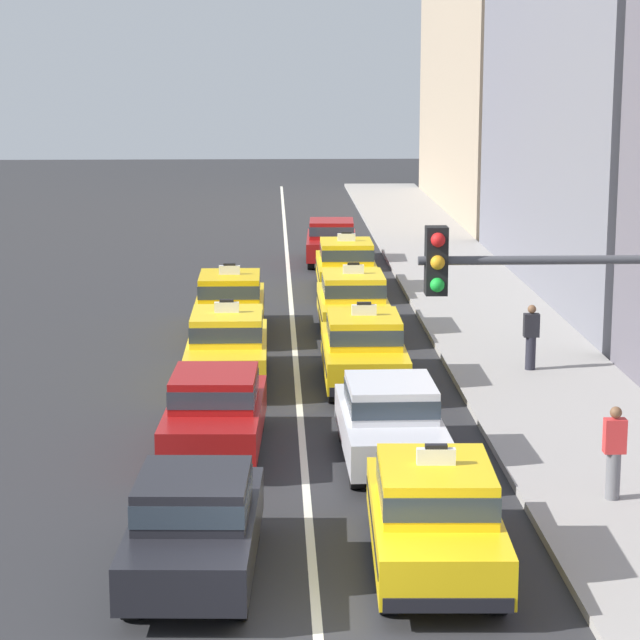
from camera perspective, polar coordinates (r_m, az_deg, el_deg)
lane_stripe_left_right at (r=36.27m, az=-1.16°, el=-0.44°), size 0.14×80.00×0.01m
sidewalk_curb at (r=31.97m, az=9.08°, el=-2.07°), size 4.00×90.00×0.15m
sedan_left_nearest at (r=19.28m, az=-5.42°, el=-8.67°), size 1.95×4.38×1.58m
sedan_left_second at (r=25.12m, az=-4.54°, el=-3.86°), size 1.93×4.37×1.58m
taxi_left_third at (r=30.45m, az=-4.01°, el=-1.08°), size 1.84×4.57×1.96m
taxi_left_fourth at (r=35.65m, az=-3.89°, el=0.76°), size 1.84×4.57×1.96m
taxi_right_nearest at (r=19.51m, az=4.95°, el=-8.31°), size 1.97×4.62×1.96m
sedan_right_second at (r=24.42m, az=3.03°, el=-4.29°), size 1.83×4.33×1.58m
taxi_right_third at (r=30.08m, az=1.89°, el=-1.21°), size 1.85×4.57×1.96m
taxi_right_fourth at (r=35.69m, az=1.43°, el=0.80°), size 1.84×4.57×1.96m
taxi_right_fifth at (r=41.87m, az=1.14°, el=2.38°), size 1.85×4.57×1.96m
sedan_right_sixth at (r=47.73m, az=0.50°, el=3.46°), size 1.94×4.37×1.58m
pedestrian_near_crosswalk at (r=22.58m, az=12.55°, el=-5.59°), size 0.36×0.24×1.59m
pedestrian_mid_block at (r=31.38m, az=9.07°, el=-0.73°), size 0.36×0.24×1.54m
traffic_light_pole at (r=15.24m, az=11.06°, el=-2.57°), size 2.87×0.33×5.58m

